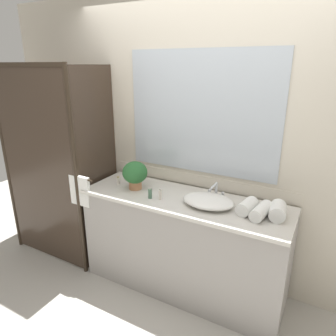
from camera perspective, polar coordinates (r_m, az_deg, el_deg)
The scene contains 13 objects.
ground_plane at distance 3.09m, azimuth 2.62°, elevation -21.12°, with size 8.00×8.00×0.00m, color #B7B2A8.
wall_back_with_mirror at distance 2.76m, azimuth 6.19°, elevation 4.63°, with size 4.40×0.06×2.60m.
vanity_cabinet at distance 2.82m, azimuth 2.85°, elevation -13.98°, with size 1.80×0.58×0.90m.
shower_enclosure at distance 3.16m, azimuth -19.94°, elevation 0.02°, with size 1.20×0.59×2.00m.
sink_basin at distance 2.49m, azimuth 7.54°, elevation -6.11°, with size 0.42×0.31×0.08m, color white.
faucet at distance 2.63m, azimuth 8.90°, elevation -4.55°, with size 0.17×0.16×0.14m.
potted_plant at distance 2.76m, azimuth -6.20°, elevation -1.04°, with size 0.23×0.23×0.26m.
amenity_bottle_conditioner at distance 2.56m, azimuth -1.48°, elevation -4.94°, with size 0.03×0.03×0.10m.
amenity_bottle_body_wash at distance 2.59m, azimuth -3.38°, elevation -4.72°, with size 0.03×0.03×0.10m.
amenity_bottle_lotion at distance 2.93m, azimuth -9.27°, elevation -2.29°, with size 0.03×0.03×0.08m.
rolled_towel_near_edge at distance 2.40m, azimuth 19.86°, elevation -7.56°, with size 0.12×0.12×0.18m, color white.
rolled_towel_middle at distance 2.38m, azimuth 17.04°, elevation -7.73°, with size 0.10×0.10×0.24m, color white.
rolled_towel_far_edge at distance 2.42m, azimuth 14.59°, elevation -7.00°, with size 0.11×0.11×0.20m, color white.
Camera 1 is at (1.02, -2.13, 1.98)m, focal length 32.57 mm.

